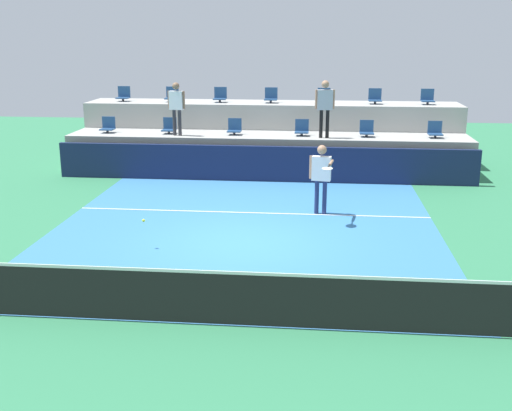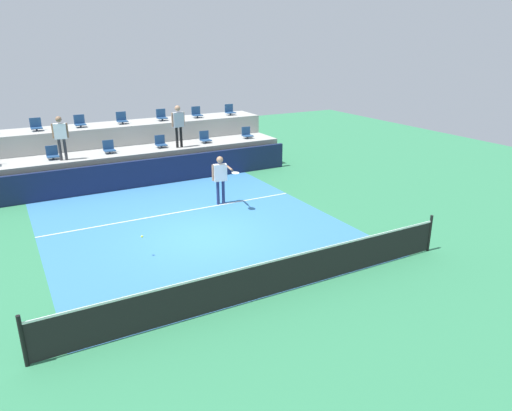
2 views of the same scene
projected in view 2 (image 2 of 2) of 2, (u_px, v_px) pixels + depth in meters
The scene contains 22 objects.
ground_plane at pixel (203, 237), 14.41m from camera, with size 40.00×40.00×0.00m, color #2D754C.
court_inner_paint at pixel (191, 226), 15.23m from camera, with size 9.00×10.00×0.01m, color teal.
court_service_line at pixel (176, 213), 16.39m from camera, with size 9.00×0.06×0.00m, color white.
tennis_net at pixel (270, 277), 10.94m from camera, with size 10.48×0.08×1.07m.
sponsor_backboard at pixel (145, 173), 19.18m from camera, with size 13.00×0.16×1.10m, color #141E42.
seating_tier_lower at pixel (136, 164), 20.22m from camera, with size 13.00×1.80×1.25m, color #9E9E99.
seating_tier_upper at pixel (125, 146), 21.57m from camera, with size 13.00×1.80×2.10m, color #9E9E99.
stadium_chair_lower_left at pixel (52, 154), 18.41m from camera, with size 0.44×0.40×0.52m.
stadium_chair_lower_mid_left at pixel (109, 148), 19.40m from camera, with size 0.44×0.40×0.52m.
stadium_chair_lower_mid_right at pixel (161, 142), 20.40m from camera, with size 0.44×0.40×0.52m.
stadium_chair_lower_right at pixel (205, 138), 21.34m from camera, with size 0.44×0.40×0.52m.
stadium_chair_lower_far_right at pixel (247, 133), 22.31m from camera, with size 0.44×0.40×0.52m.
stadium_chair_upper_left at pixel (36, 125), 19.48m from camera, with size 0.44×0.40×0.52m.
stadium_chair_upper_mid_left at pixel (80, 122), 20.26m from camera, with size 0.44×0.40×0.52m.
stadium_chair_upper_center at pixel (122, 119), 21.08m from camera, with size 0.44×0.40×0.52m.
stadium_chair_upper_mid_right at pixel (162, 116), 21.91m from camera, with size 0.44×0.40×0.52m.
stadium_chair_upper_right at pixel (197, 113), 22.71m from camera, with size 0.44×0.40×0.52m.
stadium_chair_upper_far_right at pixel (230, 110), 23.51m from camera, with size 0.44×0.40×0.52m.
tennis_player at pixel (221, 175), 16.88m from camera, with size 0.61×1.27×1.77m.
spectator_in_white at pixel (61, 134), 17.99m from camera, with size 0.59×0.27×1.69m.
spectator_leaning_on_rail at pixel (178, 122), 20.11m from camera, with size 0.62×0.27×1.79m.
tennis_ball at pixel (142, 237), 12.86m from camera, with size 0.07×0.07×0.07m.
Camera 2 is at (-5.00, -12.39, 5.71)m, focal length 33.23 mm.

